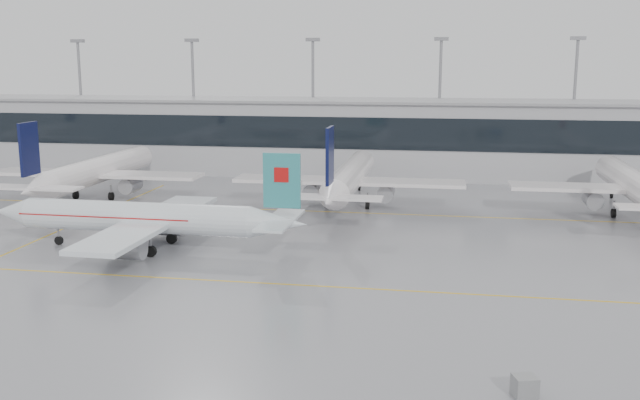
# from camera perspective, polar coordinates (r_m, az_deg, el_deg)

# --- Properties ---
(ground) EXTENTS (320.00, 320.00, 0.00)m
(ground) POSITION_cam_1_polar(r_m,az_deg,el_deg) (60.43, -1.96, -6.80)
(ground) COLOR gray
(ground) RESTS_ON ground
(taxi_line_main) EXTENTS (120.00, 0.25, 0.01)m
(taxi_line_main) POSITION_cam_1_polar(r_m,az_deg,el_deg) (60.43, -1.96, -6.80)
(taxi_line_main) COLOR gold
(taxi_line_main) RESTS_ON ground
(taxi_line_north) EXTENTS (120.00, 0.25, 0.01)m
(taxi_line_north) POSITION_cam_1_polar(r_m,az_deg,el_deg) (89.06, 1.98, -0.99)
(taxi_line_north) COLOR gold
(taxi_line_north) RESTS_ON ground
(taxi_line_cross) EXTENTS (0.25, 60.00, 0.01)m
(taxi_line_cross) POSITION_cam_1_polar(r_m,az_deg,el_deg) (84.73, -20.06, -2.28)
(taxi_line_cross) COLOR gold
(taxi_line_cross) RESTS_ON ground
(terminal) EXTENTS (180.00, 15.00, 12.00)m
(terminal) POSITION_cam_1_polar(r_m,az_deg,el_deg) (119.56, 4.12, 4.96)
(terminal) COLOR #A5A5A9
(terminal) RESTS_ON ground
(terminal_glass) EXTENTS (180.00, 0.20, 5.00)m
(terminal_glass) POSITION_cam_1_polar(r_m,az_deg,el_deg) (111.94, 3.74, 5.33)
(terminal_glass) COLOR black
(terminal_glass) RESTS_ON ground
(terminal_roof) EXTENTS (182.00, 16.00, 0.40)m
(terminal_roof) POSITION_cam_1_polar(r_m,az_deg,el_deg) (119.08, 4.16, 7.93)
(terminal_roof) COLOR gray
(terminal_roof) RESTS_ON ground
(light_masts) EXTENTS (156.40, 1.00, 22.60)m
(light_masts) POSITION_cam_1_polar(r_m,az_deg,el_deg) (124.99, 4.45, 8.59)
(light_masts) COLOR gray
(light_masts) RESTS_ON ground
(air_canada_jet) EXTENTS (33.09, 25.48, 10.04)m
(air_canada_jet) POSITION_cam_1_polar(r_m,az_deg,el_deg) (72.76, -13.49, -1.48)
(air_canada_jet) COLOR silver
(air_canada_jet) RESTS_ON ground
(parked_jet_b) EXTENTS (29.64, 36.96, 11.72)m
(parked_jet_b) POSITION_cam_1_polar(r_m,az_deg,el_deg) (102.54, -17.47, 2.20)
(parked_jet_b) COLOR white
(parked_jet_b) RESTS_ON ground
(parked_jet_c) EXTENTS (29.64, 36.96, 11.72)m
(parked_jet_c) POSITION_cam_1_polar(r_m,az_deg,el_deg) (91.97, 2.32, 1.74)
(parked_jet_c) COLOR white
(parked_jet_c) RESTS_ON ground
(parked_jet_d) EXTENTS (29.64, 36.96, 11.72)m
(parked_jet_d) POSITION_cam_1_polar(r_m,az_deg,el_deg) (94.09, 23.96, 1.01)
(parked_jet_d) COLOR white
(parked_jet_d) RESTS_ON ground
(gse_unit) EXTENTS (1.56, 1.50, 1.27)m
(gse_unit) POSITION_cam_1_polar(r_m,az_deg,el_deg) (42.60, 16.06, -14.18)
(gse_unit) COLOR gray
(gse_unit) RESTS_ON ground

